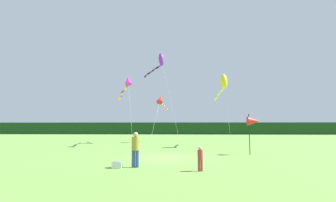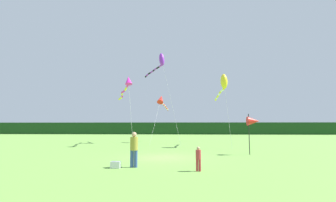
% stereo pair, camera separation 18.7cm
% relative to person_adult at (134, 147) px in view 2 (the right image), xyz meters
% --- Properties ---
extents(ground_plane, '(120.00, 120.00, 0.00)m').
position_rel_person_adult_xyz_m(ground_plane, '(1.26, 3.97, -1.03)').
color(ground_plane, '#6B9E42').
extents(distant_treeline, '(108.00, 3.72, 2.94)m').
position_rel_person_adult_xyz_m(distant_treeline, '(1.26, 48.97, 0.44)').
color(distant_treeline, '#193D19').
rests_on(distant_treeline, ground).
extents(person_adult, '(0.41, 0.41, 1.84)m').
position_rel_person_adult_xyz_m(person_adult, '(0.00, 0.00, 0.00)').
color(person_adult, '#334C8C').
rests_on(person_adult, ground).
extents(person_child, '(0.26, 0.26, 1.17)m').
position_rel_person_adult_xyz_m(person_child, '(3.33, -0.91, -0.37)').
color(person_child, '#B23338').
rests_on(person_child, ground).
extents(cooler_box, '(0.50, 0.34, 0.34)m').
position_rel_person_adult_xyz_m(cooler_box, '(-0.89, -0.28, -0.86)').
color(cooler_box, silver).
rests_on(cooler_box, ground).
extents(banner_flag_pole, '(0.90, 0.70, 3.08)m').
position_rel_person_adult_xyz_m(banner_flag_pole, '(8.00, 5.93, 1.47)').
color(banner_flag_pole, black).
rests_on(banner_flag_pole, ground).
extents(kite_purple, '(5.08, 5.59, 11.68)m').
position_rel_person_adult_xyz_m(kite_purple, '(-0.18, 17.90, 9.48)').
color(kite_purple, '#B2B2B2').
rests_on(kite_purple, ground).
extents(kite_red, '(1.76, 7.61, 6.44)m').
position_rel_person_adult_xyz_m(kite_red, '(-0.11, 19.04, 4.54)').
color(kite_red, '#B2B2B2').
rests_on(kite_red, ground).
extents(kite_magenta, '(3.60, 7.79, 7.61)m').
position_rel_person_adult_xyz_m(kite_magenta, '(-3.54, 13.46, 5.71)').
color(kite_magenta, '#B2B2B2').
rests_on(kite_magenta, ground).
extents(kite_yellow, '(0.93, 5.33, 7.59)m').
position_rel_person_adult_xyz_m(kite_yellow, '(6.94, 12.30, 5.55)').
color(kite_yellow, '#B2B2B2').
rests_on(kite_yellow, ground).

